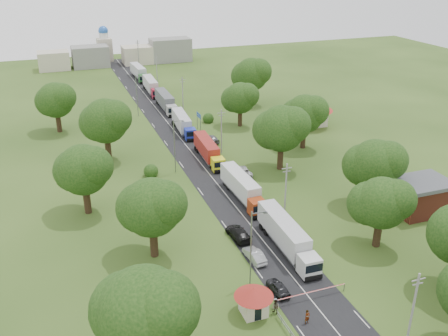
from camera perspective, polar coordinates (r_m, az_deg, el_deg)
name	(u,v)px	position (r m, az deg, el deg)	size (l,w,h in m)	color
ground	(233,204)	(79.58, 1.08, -4.13)	(260.00, 260.00, 0.00)	#2C4617
road	(197,158)	(96.71, -3.16, 1.11)	(8.00, 200.00, 0.04)	black
boom_barrier	(300,295)	(59.57, 8.72, -14.19)	(9.22, 0.35, 1.18)	slate
guard_booth	(254,298)	(56.66, 3.41, -14.56)	(4.40, 4.40, 3.45)	beige
info_sign	(199,118)	(110.55, -2.90, 5.74)	(0.12, 3.10, 4.10)	slate
pole_0	(413,310)	(54.34, 20.76, -14.92)	(1.60, 0.24, 9.00)	gray
pole_1	(286,191)	(73.80, 7.06, -2.60)	(1.60, 0.24, 9.00)	gray
pole_2	(221,131)	(97.51, -0.30, 4.30)	(1.60, 0.24, 9.00)	gray
pole_3	(183,94)	(123.03, -4.74, 8.39)	(1.60, 0.24, 9.00)	gray
pole_4	(157,70)	(149.45, -7.69, 11.03)	(1.60, 0.24, 9.00)	gray
pole_5	(138,53)	(176.35, -9.77, 12.86)	(1.60, 0.24, 9.00)	gray
lamp_0	(252,245)	(59.03, 3.24, -8.76)	(2.03, 0.22, 10.00)	slate
lamp_1	(175,144)	(88.86, -5.59, 2.78)	(2.03, 0.22, 10.00)	slate
lamp_2	(137,94)	(121.49, -9.87, 8.34)	(2.03, 0.22, 10.00)	slate
tree_2	(381,202)	(69.05, 17.52, -3.78)	(8.00, 8.00, 10.10)	#382616
tree_3	(375,164)	(79.33, 16.82, 0.48)	(8.80, 8.80, 11.07)	#382616
tree_4	(281,128)	(89.85, 6.56, 4.54)	(9.60, 9.60, 12.05)	#382616
tree_5	(304,114)	(100.77, 9.17, 6.17)	(8.80, 8.80, 11.07)	#382616
tree_6	(240,98)	(112.74, 1.84, 8.03)	(8.00, 8.00, 10.10)	#382616
tree_7	(251,74)	(129.20, 3.12, 10.64)	(9.60, 9.60, 12.05)	#382616
tree_9	(144,310)	(46.61, -9.15, -15.75)	(9.60, 9.60, 12.05)	#382616
tree_10	(151,207)	(64.15, -8.32, -4.41)	(8.80, 8.80, 11.07)	#382616
tree_11	(83,169)	(76.91, -15.81, -0.15)	(8.80, 8.80, 11.07)	#382616
tree_12	(105,121)	(95.83, -13.42, 5.28)	(9.60, 9.60, 12.05)	#382616
tree_13	(55,100)	(114.71, -18.71, 7.38)	(8.80, 8.80, 11.07)	#382616
house_brick	(420,196)	(81.91, 21.54, -2.99)	(8.60, 6.60, 5.20)	maroon
house_cream	(310,110)	(115.45, 9.76, 6.54)	(10.08, 10.08, 5.80)	beige
distant_town	(122,54)	(180.65, -11.59, 12.59)	(52.00, 8.00, 8.00)	gray
church	(105,46)	(187.51, -13.49, 13.42)	(5.00, 5.00, 12.30)	beige
truck_0	(286,236)	(67.62, 7.14, -7.69)	(2.78, 14.77, 4.09)	silver
truck_1	(242,187)	(80.24, 2.09, -2.23)	(2.72, 14.07, 3.89)	#9C3511
truck_2	(208,150)	(95.22, -1.85, 2.05)	(2.85, 13.55, 3.75)	yellow
truck_3	(183,123)	(110.57, -4.75, 5.14)	(3.09, 13.69, 3.78)	#1B2BA7
truck_4	(166,101)	(126.93, -6.70, 7.59)	(2.56, 14.40, 3.99)	#ADADAD
truck_5	(151,86)	(142.41, -8.33, 9.28)	(2.80, 14.22, 3.94)	#A71932
truck_6	(139,72)	(159.26, -9.71, 10.74)	(3.03, 14.32, 3.96)	#235F27
car_lane_front	(278,288)	(60.75, 6.21, -13.44)	(1.58, 3.92, 1.34)	black
car_lane_mid	(254,255)	(65.91, 3.50, -9.93)	(1.54, 4.42, 1.46)	#979A9F
car_lane_rear	(238,233)	(70.30, 1.66, -7.48)	(2.20, 5.40, 1.57)	black
car_verge_near	(242,171)	(89.30, 2.12, -0.36)	(2.39, 5.19, 1.44)	silver
car_verge_far	(211,139)	(104.40, -1.45, 3.37)	(1.88, 4.68, 1.59)	#525459
pedestrian_near	(307,317)	(56.85, 9.49, -16.46)	(0.62, 0.41, 1.71)	gray
pedestrian_booth	(276,307)	(57.57, 5.93, -15.56)	(0.88, 0.68, 1.81)	gray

